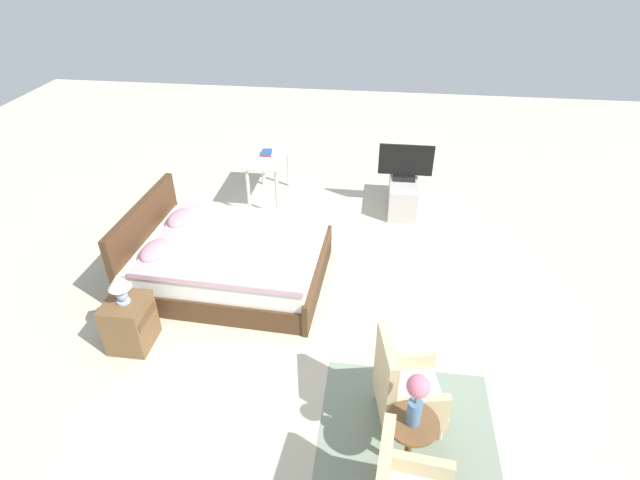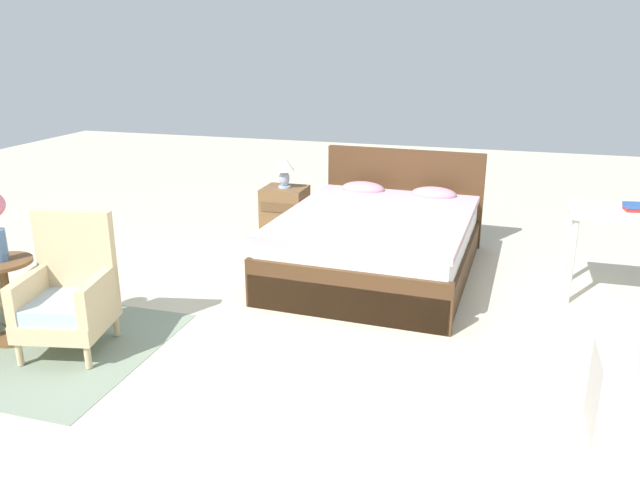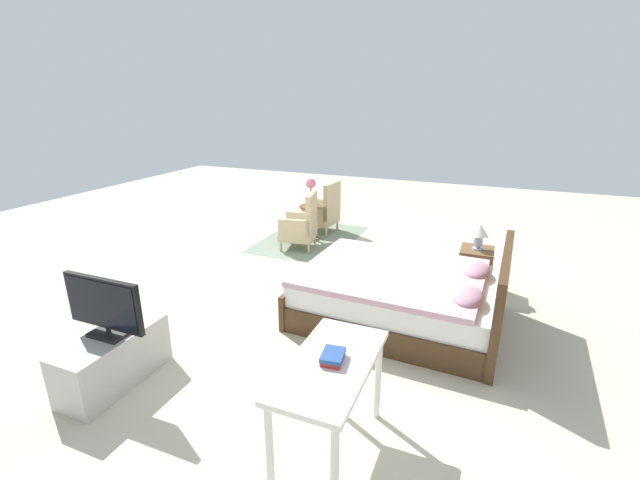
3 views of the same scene
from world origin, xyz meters
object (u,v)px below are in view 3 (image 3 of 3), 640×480
at_px(bed, 403,296).
at_px(side_table, 311,218).
at_px(armchair_by_window_right, 301,226).
at_px(book_stack, 333,357).
at_px(nightstand, 475,269).
at_px(table_lamp, 479,233).
at_px(armchair_by_window_left, 324,212).
at_px(flower_vase, 311,189).
at_px(tv_stand, 114,359).
at_px(vanity_desk, 330,376).
at_px(tv_flatscreen, 104,306).

height_order(bed, side_table, bed).
height_order(armchair_by_window_right, book_stack, armchair_by_window_right).
distance_m(nightstand, table_lamp, 0.49).
distance_m(armchair_by_window_left, table_lamp, 3.15).
distance_m(armchair_by_window_left, flower_vase, 0.70).
xyz_separation_m(side_table, table_lamp, (1.06, 2.76, 0.39)).
bearing_deg(bed, tv_stand, -45.35).
xyz_separation_m(armchair_by_window_left, table_lamp, (1.55, 2.72, 0.39)).
height_order(flower_vase, tv_stand, flower_vase).
distance_m(armchair_by_window_left, nightstand, 3.13).
bearing_deg(bed, book_stack, -1.52).
bearing_deg(vanity_desk, bed, 178.22).
distance_m(armchair_by_window_left, tv_stand, 4.75).
relative_size(side_table, tv_stand, 0.62).
bearing_deg(side_table, bed, 43.15).
relative_size(bed, armchair_by_window_right, 2.41).
bearing_deg(vanity_desk, nightstand, 166.86).
height_order(armchair_by_window_left, tv_flatscreen, tv_flatscreen).
distance_m(flower_vase, vanity_desk, 4.73).
distance_m(armchair_by_window_left, side_table, 0.49).
xyz_separation_m(armchair_by_window_right, table_lamp, (0.58, 2.72, 0.39)).
relative_size(flower_vase, tv_flatscreen, 0.62).
bearing_deg(book_stack, armchair_by_window_left, -157.33).
height_order(flower_vase, table_lamp, flower_vase).
xyz_separation_m(side_table, flower_vase, (0.00, 0.00, 0.52)).
relative_size(bed, book_stack, 10.83).
xyz_separation_m(flower_vase, book_stack, (4.26, 2.02, -0.11)).
height_order(side_table, vanity_desk, vanity_desk).
height_order(nightstand, tv_stand, nightstand).
distance_m(side_table, vanity_desk, 4.73).
bearing_deg(armchair_by_window_right, flower_vase, -175.40).
bearing_deg(book_stack, vanity_desk, -29.83).
height_order(bed, tv_stand, bed).
distance_m(flower_vase, tv_stand, 4.31).
xyz_separation_m(bed, tv_stand, (2.05, -2.08, -0.06)).
bearing_deg(armchair_by_window_right, nightstand, 77.94).
distance_m(bed, table_lamp, 1.42).
bearing_deg(table_lamp, flower_vase, -111.03).
height_order(bed, table_lamp, bed).
xyz_separation_m(armchair_by_window_left, armchair_by_window_right, (0.97, -0.00, 0.00)).
height_order(table_lamp, tv_stand, table_lamp).
xyz_separation_m(flower_vase, vanity_desk, (4.27, 2.01, -0.26)).
relative_size(side_table, flower_vase, 1.25).
xyz_separation_m(armchair_by_window_right, tv_stand, (3.78, -0.04, -0.15)).
bearing_deg(armchair_by_window_right, bed, 49.59).
xyz_separation_m(tv_stand, vanity_desk, (0.01, 2.01, 0.40)).
height_order(bed, armchair_by_window_left, bed).
bearing_deg(vanity_desk, armchair_by_window_left, -157.51).
relative_size(armchair_by_window_left, armchair_by_window_right, 1.00).
height_order(armchair_by_window_left, side_table, armchair_by_window_left).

